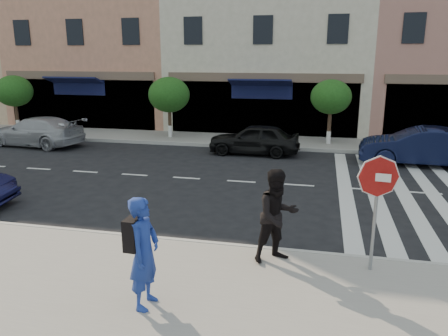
# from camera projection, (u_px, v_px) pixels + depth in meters

# --- Properties ---
(ground) EXTENTS (120.00, 120.00, 0.00)m
(ground) POSITION_uv_depth(u_px,v_px,m) (214.00, 223.00, 11.45)
(ground) COLOR black
(ground) RESTS_ON ground
(sidewalk_near) EXTENTS (60.00, 4.50, 0.15)m
(sidewalk_near) POSITION_uv_depth(u_px,v_px,m) (164.00, 295.00, 7.89)
(sidewalk_near) COLOR gray
(sidewalk_near) RESTS_ON ground
(sidewalk_far) EXTENTS (60.00, 3.00, 0.15)m
(sidewalk_far) POSITION_uv_depth(u_px,v_px,m) (267.00, 142.00, 21.82)
(sidewalk_far) COLOR gray
(sidewalk_far) RESTS_ON ground
(building_west_mid) EXTENTS (10.00, 9.00, 14.00)m
(building_west_mid) POSITION_uv_depth(u_px,v_px,m) (111.00, 11.00, 28.06)
(building_west_mid) COLOR tan
(building_west_mid) RESTS_ON ground
(building_centre) EXTENTS (11.00, 9.00, 11.00)m
(building_centre) POSITION_uv_depth(u_px,v_px,m) (273.00, 34.00, 26.22)
(building_centre) COLOR beige
(building_centre) RESTS_ON ground
(street_tree_wa) EXTENTS (2.00, 2.00, 3.05)m
(street_tree_wa) POSITION_uv_depth(u_px,v_px,m) (14.00, 91.00, 24.02)
(street_tree_wa) COLOR #473323
(street_tree_wa) RESTS_ON sidewalk_far
(street_tree_wb) EXTENTS (2.10, 2.10, 3.06)m
(street_tree_wb) POSITION_uv_depth(u_px,v_px,m) (169.00, 95.00, 22.12)
(street_tree_wb) COLOR #473323
(street_tree_wb) RESTS_ON sidewalk_far
(street_tree_c) EXTENTS (1.90, 1.90, 3.04)m
(street_tree_c) POSITION_uv_depth(u_px,v_px,m) (331.00, 97.00, 20.42)
(street_tree_c) COLOR #473323
(street_tree_c) RESTS_ON sidewalk_far
(stop_sign) EXTENTS (0.82, 0.15, 2.34)m
(stop_sign) POSITION_uv_depth(u_px,v_px,m) (378.00, 188.00, 8.25)
(stop_sign) COLOR gray
(stop_sign) RESTS_ON sidewalk_near
(photographer) EXTENTS (0.49, 0.72, 1.93)m
(photographer) POSITION_uv_depth(u_px,v_px,m) (144.00, 253.00, 7.22)
(photographer) COLOR navy
(photographer) RESTS_ON sidewalk_near
(walker) EXTENTS (1.20, 1.16, 1.95)m
(walker) POSITION_uv_depth(u_px,v_px,m) (277.00, 216.00, 8.85)
(walker) COLOR black
(walker) RESTS_ON sidewalk_near
(car_far_left) EXTENTS (5.04, 2.55, 1.40)m
(car_far_left) POSITION_uv_depth(u_px,v_px,m) (36.00, 131.00, 21.04)
(car_far_left) COLOR #A2A2A7
(car_far_left) RESTS_ON ground
(car_far_mid) EXTENTS (4.01, 1.66, 1.36)m
(car_far_mid) POSITION_uv_depth(u_px,v_px,m) (254.00, 139.00, 19.27)
(car_far_mid) COLOR black
(car_far_mid) RESTS_ON ground
(car_far_right) EXTENTS (4.70, 1.86, 1.52)m
(car_far_right) POSITION_uv_depth(u_px,v_px,m) (420.00, 146.00, 17.32)
(car_far_right) COLOR black
(car_far_right) RESTS_ON ground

